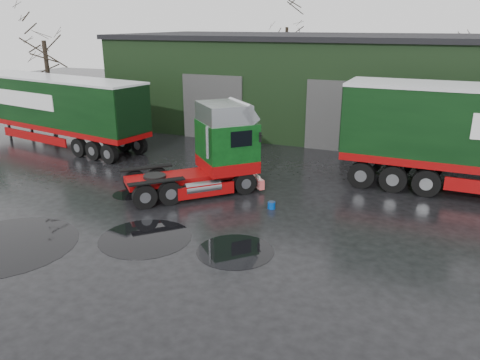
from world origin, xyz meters
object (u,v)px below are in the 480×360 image
tree_left (47,67)px  tree_back_b (479,66)px  wash_bucket (272,205)px  warehouse (358,84)px  tree_back_a (286,49)px  hero_tractor (188,150)px  trailer_left (56,111)px

tree_left → tree_back_b: tree_left is taller
wash_bucket → warehouse: bearing=86.9°
tree_left → wash_bucket: bearing=-23.5°
wash_bucket → tree_back_b: (8.85, 25.91, 3.61)m
warehouse → tree_back_b: (8.00, 10.00, 0.59)m
wash_bucket → tree_left: tree_left is taller
wash_bucket → tree_back_a: bearing=105.4°
hero_tractor → wash_bucket: (3.87, -0.41, -1.79)m
trailer_left → wash_bucket: size_ratio=42.95×
hero_tractor → wash_bucket: hero_tractor is taller
wash_bucket → tree_back_b: 27.62m
tree_left → tree_back_a: 21.10m
hero_tractor → tree_back_a: (-3.27, 25.50, 2.81)m
tree_back_a → trailer_left: bearing=-111.0°
warehouse → wash_bucket: size_ratio=105.70×
tree_left → tree_back_b: bearing=33.7°
trailer_left → tree_back_b: bearing=-37.7°
hero_tractor → wash_bucket: bearing=39.5°
tree_back_b → hero_tractor: bearing=-116.5°
wash_bucket → tree_back_b: bearing=71.1°
tree_back_a → tree_back_b: 16.03m
trailer_left → hero_tractor: bearing=-101.0°
wash_bucket → tree_back_b: tree_back_b is taller
warehouse → tree_back_b: 12.82m
tree_left → tree_back_a: bearing=58.6°
trailer_left → tree_back_b: size_ratio=1.76×
trailer_left → tree_back_a: 22.52m
wash_bucket → hero_tractor: bearing=174.0°
hero_tractor → tree_left: size_ratio=0.73×
tree_left → tree_back_a: tree_back_a is taller
tree_back_a → warehouse: bearing=-51.3°
tree_back_a → tree_back_b: (16.00, 0.00, -1.00)m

